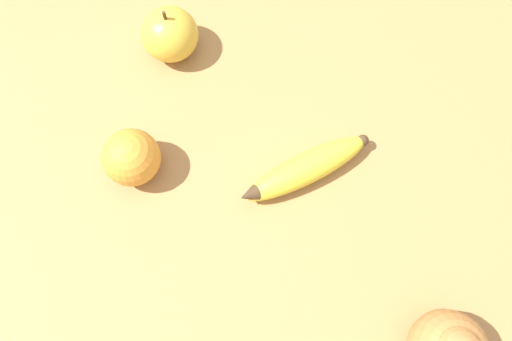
% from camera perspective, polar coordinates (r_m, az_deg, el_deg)
% --- Properties ---
extents(ground_plane, '(3.00, 3.00, 0.00)m').
position_cam_1_polar(ground_plane, '(0.63, 8.78, -1.00)').
color(ground_plane, '#A87A47').
extents(banana, '(0.11, 0.17, 0.04)m').
position_cam_1_polar(banana, '(0.61, 5.61, 0.18)').
color(banana, yellow).
rests_on(banana, ground_plane).
extents(orange, '(0.07, 0.07, 0.07)m').
position_cam_1_polar(orange, '(0.62, -14.05, 1.46)').
color(orange, orange).
rests_on(orange, ground_plane).
extents(apple, '(0.08, 0.08, 0.08)m').
position_cam_1_polar(apple, '(0.69, -9.82, 15.09)').
color(apple, gold).
rests_on(apple, ground_plane).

